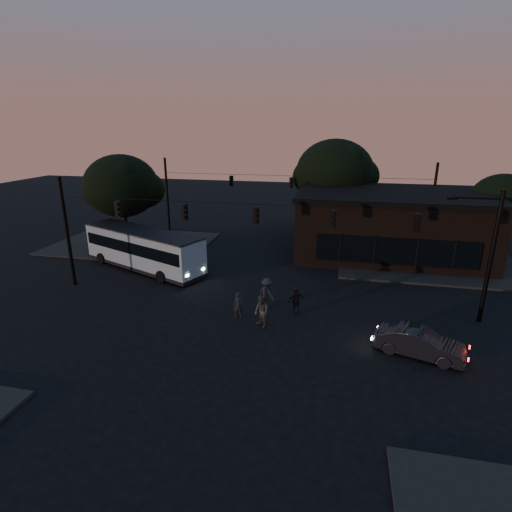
% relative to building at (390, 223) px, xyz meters
% --- Properties ---
extents(ground, '(120.00, 120.00, 0.00)m').
position_rel_building_xyz_m(ground, '(-9.00, -15.97, -2.71)').
color(ground, black).
rests_on(ground, ground).
extents(sidewalk_far_right, '(14.00, 10.00, 0.15)m').
position_rel_building_xyz_m(sidewalk_far_right, '(3.00, -1.97, -2.63)').
color(sidewalk_far_right, black).
rests_on(sidewalk_far_right, ground).
extents(sidewalk_far_left, '(14.00, 10.00, 0.15)m').
position_rel_building_xyz_m(sidewalk_far_left, '(-23.00, -1.97, -2.63)').
color(sidewalk_far_left, black).
rests_on(sidewalk_far_left, ground).
extents(building, '(15.40, 10.41, 5.40)m').
position_rel_building_xyz_m(building, '(0.00, 0.00, 0.00)').
color(building, black).
rests_on(building, ground).
extents(tree_behind, '(7.60, 7.60, 9.43)m').
position_rel_building_xyz_m(tree_behind, '(-5.00, 6.03, 3.48)').
color(tree_behind, black).
rests_on(tree_behind, ground).
extents(tree_right, '(5.20, 5.20, 6.86)m').
position_rel_building_xyz_m(tree_right, '(9.00, 2.03, 1.93)').
color(tree_right, black).
rests_on(tree_right, ground).
extents(tree_left, '(6.40, 6.40, 8.30)m').
position_rel_building_xyz_m(tree_left, '(-23.00, -2.97, 2.86)').
color(tree_left, black).
rests_on(tree_left, ground).
extents(signal_rig_near, '(26.24, 0.30, 7.50)m').
position_rel_building_xyz_m(signal_rig_near, '(-9.00, -11.97, 1.74)').
color(signal_rig_near, black).
rests_on(signal_rig_near, ground).
extents(signal_rig_far, '(26.24, 0.30, 7.50)m').
position_rel_building_xyz_m(signal_rig_far, '(-9.00, 4.03, 1.50)').
color(signal_rig_far, black).
rests_on(signal_rig_far, ground).
extents(bus, '(11.07, 6.65, 3.09)m').
position_rel_building_xyz_m(bus, '(-18.73, -7.95, -0.98)').
color(bus, '#91A8B8').
rests_on(bus, ground).
extents(car, '(4.37, 2.60, 1.36)m').
position_rel_building_xyz_m(car, '(0.02, -16.46, -2.03)').
color(car, black).
rests_on(car, ground).
extents(pedestrian_a, '(0.62, 0.47, 1.53)m').
position_rel_building_xyz_m(pedestrian_a, '(-9.51, -14.43, -1.94)').
color(pedestrian_a, black).
rests_on(pedestrian_a, ground).
extents(pedestrian_b, '(1.11, 1.12, 1.82)m').
position_rel_building_xyz_m(pedestrian_b, '(-7.98, -15.26, -1.80)').
color(pedestrian_b, '#3B3C36').
rests_on(pedestrian_b, ground).
extents(pedestrian_c, '(1.10, 0.85, 1.74)m').
position_rel_building_xyz_m(pedestrian_c, '(-6.30, -13.32, -1.84)').
color(pedestrian_c, black).
rests_on(pedestrian_c, ground).
extents(pedestrian_d, '(1.41, 1.29, 1.90)m').
position_rel_building_xyz_m(pedestrian_d, '(-8.15, -12.78, -1.76)').
color(pedestrian_d, black).
rests_on(pedestrian_d, ground).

